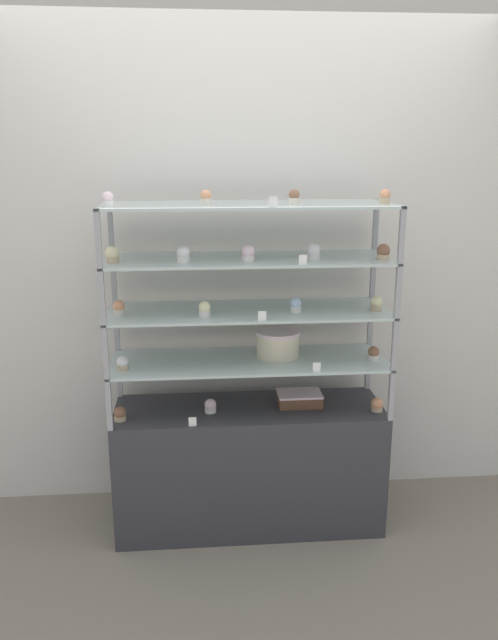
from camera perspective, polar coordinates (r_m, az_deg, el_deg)
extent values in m
plane|color=gray|center=(3.42, 0.00, -17.81)|extent=(20.00, 20.00, 0.00)
cube|color=silver|center=(3.27, -0.54, 5.33)|extent=(8.00, 0.05, 2.60)
cube|color=#333338|center=(3.25, 0.00, -13.12)|extent=(1.33, 0.43, 0.64)
cube|color=#99999E|center=(3.27, -11.77, -4.78)|extent=(0.02, 0.02, 0.25)
cube|color=#99999E|center=(3.37, 10.83, -4.15)|extent=(0.02, 0.02, 0.25)
cube|color=#99999E|center=(2.90, -12.69, -7.55)|extent=(0.02, 0.02, 0.25)
cube|color=#99999E|center=(3.00, 12.89, -6.71)|extent=(0.02, 0.02, 0.25)
cube|color=#B2C6C1|center=(3.03, 0.00, -3.75)|extent=(1.33, 0.43, 0.01)
cube|color=#99999E|center=(3.20, -12.02, -0.59)|extent=(0.02, 0.02, 0.25)
cube|color=#99999E|center=(3.29, 11.04, -0.06)|extent=(0.02, 0.02, 0.25)
cube|color=#99999E|center=(2.81, -12.99, -2.86)|extent=(0.02, 0.02, 0.25)
cube|color=#99999E|center=(2.92, 13.18, -2.18)|extent=(0.02, 0.02, 0.25)
cube|color=#B2C6C1|center=(2.95, 0.00, 0.82)|extent=(1.33, 0.43, 0.01)
cube|color=#99999E|center=(3.14, -12.27, 3.78)|extent=(0.02, 0.02, 0.25)
cube|color=#99999E|center=(3.24, 11.27, 4.19)|extent=(0.02, 0.02, 0.25)
cube|color=#99999E|center=(2.75, -13.30, 2.08)|extent=(0.02, 0.02, 0.25)
cube|color=#99999E|center=(2.86, 13.48, 2.59)|extent=(0.02, 0.02, 0.25)
cube|color=#B2C6C1|center=(2.90, 0.00, 5.58)|extent=(1.33, 0.43, 0.01)
cube|color=#99999E|center=(3.10, -12.53, 8.29)|extent=(0.02, 0.02, 0.25)
cube|color=#99999E|center=(3.20, 11.50, 8.56)|extent=(0.02, 0.02, 0.25)
cube|color=#99999E|center=(2.70, -13.62, 7.22)|extent=(0.02, 0.02, 0.25)
cube|color=#99999E|center=(2.82, 13.79, 7.53)|extent=(0.02, 0.02, 0.25)
cube|color=#B2C6C1|center=(2.87, 0.00, 10.49)|extent=(1.33, 0.43, 0.01)
cylinder|color=beige|center=(3.06, 2.64, -2.31)|extent=(0.21, 0.21, 0.11)
cylinder|color=silver|center=(3.04, 2.66, -1.14)|extent=(0.22, 0.22, 0.02)
cube|color=brown|center=(3.15, 4.62, -7.25)|extent=(0.21, 0.14, 0.05)
cube|color=silver|center=(3.13, 4.63, -6.72)|extent=(0.22, 0.15, 0.01)
cylinder|color=#CCB28C|center=(3.03, -11.70, -8.77)|extent=(0.05, 0.05, 0.02)
sphere|color=#8C5B42|center=(3.02, -11.73, -8.30)|extent=(0.06, 0.06, 0.06)
cylinder|color=white|center=(3.06, -3.54, -8.21)|extent=(0.05, 0.05, 0.02)
sphere|color=silver|center=(3.05, -3.55, -7.74)|extent=(0.06, 0.06, 0.06)
cylinder|color=#CCB28C|center=(3.13, 11.60, -7.95)|extent=(0.05, 0.05, 0.02)
sphere|color=#E5996B|center=(3.12, 11.63, -7.49)|extent=(0.06, 0.06, 0.06)
cube|color=white|center=(2.92, -5.19, -9.25)|extent=(0.04, 0.00, 0.04)
cylinder|color=#CCB28C|center=(2.94, -11.47, -4.25)|extent=(0.05, 0.05, 0.02)
sphere|color=white|center=(2.94, -11.50, -3.75)|extent=(0.05, 0.05, 0.05)
cylinder|color=white|center=(3.08, 11.30, -3.35)|extent=(0.05, 0.05, 0.02)
sphere|color=#8C5B42|center=(3.07, 11.33, -2.87)|extent=(0.05, 0.05, 0.05)
cube|color=white|center=(2.87, 6.20, -4.31)|extent=(0.04, 0.00, 0.04)
cylinder|color=beige|center=(2.92, -11.78, 0.71)|extent=(0.05, 0.05, 0.03)
sphere|color=#E5996B|center=(2.91, -11.81, 1.27)|extent=(0.05, 0.05, 0.05)
cylinder|color=white|center=(2.84, -4.07, 0.61)|extent=(0.05, 0.05, 0.03)
sphere|color=#F4EAB2|center=(2.83, -4.08, 1.19)|extent=(0.05, 0.05, 0.05)
cylinder|color=white|center=(2.92, 4.29, 1.00)|extent=(0.05, 0.05, 0.03)
sphere|color=silver|center=(2.91, 4.30, 1.56)|extent=(0.05, 0.05, 0.05)
cylinder|color=#CCB28C|center=(3.00, 11.54, 1.12)|extent=(0.05, 0.05, 0.03)
sphere|color=#F4EAB2|center=(2.99, 11.57, 1.67)|extent=(0.05, 0.05, 0.05)
cube|color=white|center=(2.76, 1.22, 0.38)|extent=(0.04, 0.00, 0.04)
cylinder|color=#CCB28C|center=(2.84, -12.36, 5.41)|extent=(0.06, 0.06, 0.03)
sphere|color=#F4EAB2|center=(2.84, -12.40, 5.99)|extent=(0.06, 0.06, 0.06)
cylinder|color=white|center=(2.80, -6.00, 5.54)|extent=(0.06, 0.06, 0.03)
sphere|color=white|center=(2.80, -6.01, 6.13)|extent=(0.06, 0.06, 0.06)
cylinder|color=white|center=(2.81, -0.07, 5.66)|extent=(0.06, 0.06, 0.03)
sphere|color=silver|center=(2.81, -0.07, 6.25)|extent=(0.06, 0.06, 0.06)
cylinder|color=white|center=(2.88, 5.94, 5.80)|extent=(0.06, 0.06, 0.03)
sphere|color=white|center=(2.87, 5.96, 6.37)|extent=(0.06, 0.06, 0.06)
cylinder|color=#CCB28C|center=(2.92, 12.16, 5.67)|extent=(0.06, 0.06, 0.03)
sphere|color=#8C5B42|center=(2.91, 12.19, 6.24)|extent=(0.06, 0.06, 0.06)
cube|color=white|center=(2.73, 4.96, 5.51)|extent=(0.04, 0.00, 0.04)
cylinder|color=white|center=(2.77, -12.76, 10.34)|extent=(0.05, 0.05, 0.03)
sphere|color=silver|center=(2.77, -12.79, 10.90)|extent=(0.05, 0.05, 0.05)
cylinder|color=beige|center=(2.82, -3.95, 10.76)|extent=(0.05, 0.05, 0.03)
sphere|color=#E5996B|center=(2.82, -3.96, 11.31)|extent=(0.05, 0.05, 0.05)
cylinder|color=beige|center=(2.86, 4.13, 10.82)|extent=(0.05, 0.05, 0.03)
sphere|color=#8C5B42|center=(2.85, 4.14, 11.36)|extent=(0.05, 0.05, 0.05)
cylinder|color=#CCB28C|center=(2.93, 12.32, 10.63)|extent=(0.05, 0.05, 0.03)
sphere|color=#E5996B|center=(2.93, 12.35, 11.15)|extent=(0.05, 0.05, 0.05)
cube|color=white|center=(2.68, 2.22, 10.73)|extent=(0.04, 0.00, 0.04)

